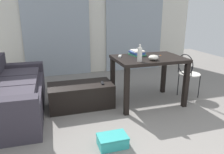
# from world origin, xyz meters

# --- Properties ---
(ground_plane) EXTENTS (8.94, 8.94, 0.00)m
(ground_plane) POSITION_xyz_m (0.00, 1.46, 0.00)
(ground_plane) COLOR gray
(wall_back) EXTENTS (5.10, 0.10, 2.60)m
(wall_back) POSITION_xyz_m (0.00, 3.73, 1.30)
(wall_back) COLOR silver
(wall_back) RESTS_ON ground
(curtains) EXTENTS (3.49, 0.03, 2.34)m
(curtains) POSITION_xyz_m (0.00, 3.64, 1.17)
(curtains) COLOR #99A3AD
(curtains) RESTS_ON ground
(couch) EXTENTS (0.92, 2.01, 0.78)m
(couch) POSITION_xyz_m (-1.85, 1.78, 0.30)
(couch) COLOR #38333D
(couch) RESTS_ON ground
(coffee_table) EXTENTS (1.03, 0.53, 0.39)m
(coffee_table) POSITION_xyz_m (-0.79, 1.67, 0.19)
(coffee_table) COLOR black
(coffee_table) RESTS_ON ground
(craft_table) EXTENTS (1.13, 0.79, 0.80)m
(craft_table) POSITION_xyz_m (0.33, 1.51, 0.67)
(craft_table) COLOR black
(craft_table) RESTS_ON ground
(wire_chair) EXTENTS (0.37, 0.39, 0.81)m
(wire_chair) POSITION_xyz_m (1.11, 1.51, 0.50)
(wire_chair) COLOR silver
(wire_chair) RESTS_ON ground
(bottle_near) EXTENTS (0.07, 0.07, 0.26)m
(bottle_near) POSITION_xyz_m (0.06, 1.27, 0.91)
(bottle_near) COLOR beige
(bottle_near) RESTS_ON craft_table
(bowl) EXTENTS (0.15, 0.15, 0.08)m
(bowl) POSITION_xyz_m (0.30, 1.29, 0.84)
(bowl) COLOR beige
(bowl) RESTS_ON craft_table
(book_stack) EXTENTS (0.25, 0.29, 0.09)m
(book_stack) POSITION_xyz_m (0.21, 1.72, 0.84)
(book_stack) COLOR #2D7F56
(book_stack) RESTS_ON craft_table
(tv_remote_on_table) EXTENTS (0.11, 0.15, 0.02)m
(tv_remote_on_table) POSITION_xyz_m (-0.11, 1.68, 0.81)
(tv_remote_on_table) COLOR #B7B7B2
(tv_remote_on_table) RESTS_ON craft_table
(scissors) EXTENTS (0.10, 0.04, 0.00)m
(scissors) POSITION_xyz_m (0.56, 1.58, 0.80)
(scissors) COLOR #9EA0A5
(scissors) RESTS_ON craft_table
(tv_remote_primary) EXTENTS (0.06, 0.15, 0.02)m
(tv_remote_primary) POSITION_xyz_m (-0.44, 1.60, 0.40)
(tv_remote_primary) COLOR black
(tv_remote_primary) RESTS_ON coffee_table
(shoebox) EXTENTS (0.35, 0.24, 0.14)m
(shoebox) POSITION_xyz_m (-0.62, 0.46, 0.07)
(shoebox) COLOR #33B2AD
(shoebox) RESTS_ON ground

